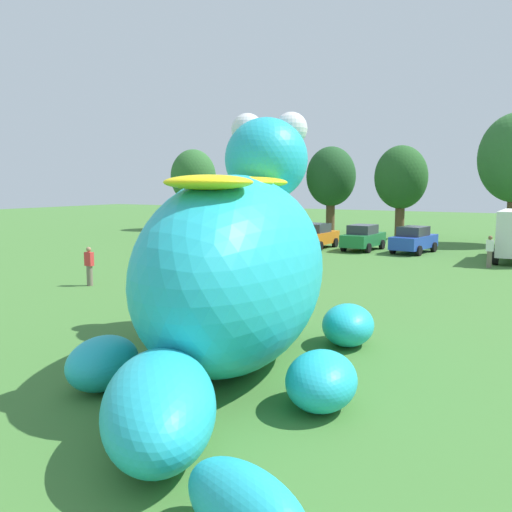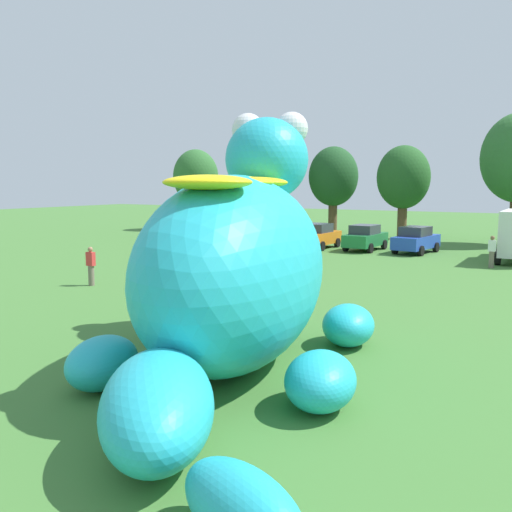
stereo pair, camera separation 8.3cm
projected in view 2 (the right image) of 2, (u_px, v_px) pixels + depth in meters
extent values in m
plane|color=#427533|center=(232.00, 370.00, 13.46)|extent=(160.00, 160.00, 0.00)
ellipsoid|color=#23B2C6|center=(235.00, 271.00, 13.61)|extent=(6.34, 9.13, 4.66)
ellipsoid|color=#23B2C6|center=(267.00, 159.00, 16.64)|extent=(3.13, 3.30, 2.46)
sphere|color=white|center=(248.00, 130.00, 17.04)|extent=(0.98, 0.98, 0.98)
sphere|color=white|center=(292.00, 128.00, 16.72)|extent=(0.98, 0.98, 0.98)
ellipsoid|color=yellow|center=(254.00, 183.00, 15.13)|extent=(2.21, 1.96, 0.31)
ellipsoid|color=yellow|center=(235.00, 182.00, 13.33)|extent=(2.21, 1.96, 0.31)
ellipsoid|color=yellow|center=(207.00, 182.00, 11.34)|extent=(2.21, 1.96, 0.31)
ellipsoid|color=#23B2C6|center=(173.00, 315.00, 16.64)|extent=(1.93, 2.32, 1.14)
ellipsoid|color=#23B2C6|center=(348.00, 325.00, 15.43)|extent=(1.93, 2.32, 1.14)
ellipsoid|color=#23B2C6|center=(103.00, 363.00, 12.20)|extent=(1.93, 2.32, 1.14)
ellipsoid|color=#23B2C6|center=(320.00, 380.00, 11.09)|extent=(1.93, 2.32, 1.14)
ellipsoid|color=#23B2C6|center=(158.00, 406.00, 9.21)|extent=(3.72, 4.11, 1.63)
ellipsoid|color=#23B2C6|center=(242.00, 508.00, 6.86)|extent=(2.36, 1.72, 1.00)
cube|color=black|center=(270.00, 236.00, 39.65)|extent=(1.83, 4.15, 0.80)
cube|color=#2D333D|center=(269.00, 227.00, 39.43)|extent=(1.56, 2.01, 0.60)
cylinder|color=black|center=(269.00, 240.00, 41.21)|extent=(0.26, 0.65, 0.64)
cylinder|color=black|center=(289.00, 241.00, 40.32)|extent=(0.26, 0.65, 0.64)
cylinder|color=black|center=(251.00, 243.00, 39.07)|extent=(0.26, 0.65, 0.64)
cylinder|color=black|center=(272.00, 244.00, 38.18)|extent=(0.26, 0.65, 0.64)
cube|color=orange|center=(319.00, 238.00, 38.56)|extent=(1.81, 4.14, 0.80)
cube|color=#2D333D|center=(318.00, 228.00, 38.35)|extent=(1.55, 2.01, 0.60)
cylinder|color=black|center=(315.00, 241.00, 40.13)|extent=(0.26, 0.65, 0.64)
cylinder|color=black|center=(337.00, 243.00, 39.24)|extent=(0.26, 0.65, 0.64)
cylinder|color=black|center=(299.00, 245.00, 37.99)|extent=(0.26, 0.65, 0.64)
cylinder|color=black|center=(322.00, 246.00, 37.10)|extent=(0.26, 0.65, 0.64)
cube|color=#1E7238|center=(365.00, 240.00, 37.37)|extent=(1.89, 4.18, 0.80)
cube|color=#2D333D|center=(365.00, 229.00, 37.16)|extent=(1.59, 2.04, 0.60)
cylinder|color=black|center=(361.00, 243.00, 38.94)|extent=(0.27, 0.65, 0.64)
cylinder|color=black|center=(384.00, 245.00, 38.03)|extent=(0.27, 0.65, 0.64)
cylinder|color=black|center=(346.00, 247.00, 36.82)|extent=(0.27, 0.65, 0.64)
cylinder|color=black|center=(370.00, 248.00, 35.91)|extent=(0.27, 0.65, 0.64)
cube|color=#2347B7|center=(416.00, 242.00, 35.92)|extent=(2.26, 4.30, 0.80)
cube|color=#2D333D|center=(415.00, 231.00, 35.71)|extent=(1.76, 2.16, 0.60)
cylinder|color=black|center=(411.00, 245.00, 37.48)|extent=(0.33, 0.67, 0.64)
cylinder|color=black|center=(436.00, 247.00, 36.44)|extent=(0.33, 0.67, 0.64)
cylinder|color=black|center=(395.00, 249.00, 35.50)|extent=(0.33, 0.67, 0.64)
cylinder|color=black|center=(421.00, 251.00, 34.46)|extent=(0.33, 0.67, 0.64)
cylinder|color=black|center=(508.00, 248.00, 34.84)|extent=(0.29, 0.90, 0.90)
cylinder|color=black|center=(498.00, 257.00, 30.73)|extent=(0.29, 0.90, 0.90)
cylinder|color=brown|center=(196.00, 216.00, 54.24)|extent=(0.77, 0.77, 2.71)
ellipsoid|color=#2D662D|center=(196.00, 177.00, 53.76)|extent=(4.34, 4.34, 5.21)
cylinder|color=brown|center=(267.00, 217.00, 49.25)|extent=(0.87, 0.87, 3.04)
ellipsoid|color=#1E4C23|center=(267.00, 169.00, 48.71)|extent=(4.87, 4.87, 5.84)
cylinder|color=brown|center=(333.00, 219.00, 49.29)|extent=(0.77, 0.77, 2.69)
ellipsoid|color=#1E4C23|center=(333.00, 176.00, 48.81)|extent=(4.31, 4.31, 5.17)
cylinder|color=brown|center=(402.00, 223.00, 45.15)|extent=(0.75, 0.75, 2.63)
ellipsoid|color=#235623|center=(403.00, 177.00, 44.68)|extent=(4.21, 4.21, 5.06)
cylinder|color=#726656|center=(91.00, 276.00, 24.51)|extent=(0.26, 0.26, 0.88)
cube|color=red|center=(91.00, 259.00, 24.41)|extent=(0.38, 0.22, 0.60)
sphere|color=#9E7051|center=(90.00, 249.00, 24.36)|extent=(0.22, 0.22, 0.22)
cylinder|color=#726656|center=(491.00, 260.00, 29.65)|extent=(0.26, 0.26, 0.88)
cube|color=white|center=(492.00, 246.00, 29.55)|extent=(0.38, 0.22, 0.60)
sphere|color=brown|center=(493.00, 238.00, 29.50)|extent=(0.22, 0.22, 0.22)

